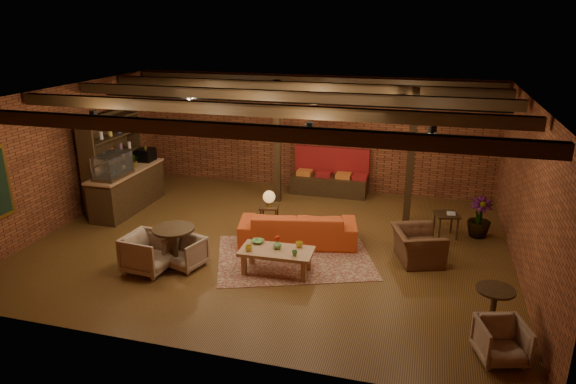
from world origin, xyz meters
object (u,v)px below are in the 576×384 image
(armchair_a, at_px, (148,251))
(armchair_right, at_px, (418,240))
(sofa, at_px, (298,227))
(round_table_right, at_px, (494,302))
(armchair_far, at_px, (502,339))
(round_table_left, at_px, (174,241))
(plant_tall, at_px, (485,179))
(side_table_book, at_px, (447,215))
(armchair_b, at_px, (185,251))
(side_table_lamp, at_px, (269,200))
(coffee_table, at_px, (276,252))

(armchair_a, distance_m, armchair_right, 5.32)
(sofa, xyz_separation_m, round_table_right, (3.76, -2.30, 0.10))
(sofa, relative_size, armchair_far, 3.78)
(round_table_left, height_order, plant_tall, plant_tall)
(sofa, xyz_separation_m, armchair_a, (-2.47, -2.01, 0.05))
(round_table_left, distance_m, armchair_a, 0.53)
(side_table_book, bearing_deg, armchair_far, -80.64)
(side_table_book, distance_m, armchair_far, 4.39)
(sofa, xyz_separation_m, armchair_b, (-1.84, -1.68, -0.03))
(plant_tall, bearing_deg, sofa, -159.39)
(side_table_lamp, bearing_deg, side_table_book, 7.69)
(coffee_table, bearing_deg, round_table_left, -170.30)
(side_table_lamp, height_order, armchair_a, side_table_lamp)
(sofa, height_order, armchair_a, armchair_a)
(coffee_table, relative_size, armchair_a, 1.70)
(round_table_left, xyz_separation_m, plant_tall, (5.83, 3.19, 0.79))
(coffee_table, distance_m, side_table_book, 4.12)
(round_table_right, bearing_deg, plant_tall, 89.28)
(armchair_a, relative_size, plant_tall, 0.30)
(sofa, relative_size, plant_tall, 0.92)
(armchair_b, bearing_deg, coffee_table, 24.49)
(sofa, distance_m, round_table_right, 4.41)
(coffee_table, bearing_deg, plant_tall, 36.37)
(coffee_table, height_order, armchair_b, coffee_table)
(armchair_a, height_order, round_table_right, armchair_a)
(armchair_b, relative_size, armchair_right, 0.66)
(round_table_left, bearing_deg, plant_tall, 28.65)
(armchair_a, bearing_deg, armchair_right, -64.92)
(side_table_book, bearing_deg, plant_tall, 16.25)
(armchair_a, bearing_deg, coffee_table, -71.19)
(side_table_book, xyz_separation_m, round_table_right, (0.67, -3.53, -0.04))
(plant_tall, bearing_deg, armchair_far, -90.00)
(sofa, xyz_separation_m, plant_tall, (3.81, 1.43, 1.00))
(side_table_lamp, distance_m, side_table_book, 4.00)
(sofa, bearing_deg, round_table_left, 28.76)
(sofa, bearing_deg, armchair_right, 163.63)
(round_table_right, bearing_deg, armchair_a, 177.28)
(plant_tall, bearing_deg, side_table_lamp, -170.97)
(armchair_b, xyz_separation_m, round_table_right, (5.60, -0.62, 0.13))
(armchair_a, relative_size, armchair_right, 0.80)
(round_table_right, relative_size, armchair_far, 1.05)
(armchair_far, xyz_separation_m, plant_tall, (0.00, 4.54, 1.03))
(coffee_table, bearing_deg, sofa, 87.42)
(armchair_b, bearing_deg, side_table_book, 46.56)
(side_table_book, bearing_deg, armchair_b, -149.52)
(side_table_lamp, xyz_separation_m, armchair_a, (-1.60, -2.70, -0.27))
(round_table_right, bearing_deg, coffee_table, 166.98)
(side_table_book, distance_m, plant_tall, 1.13)
(coffee_table, relative_size, armchair_b, 2.08)
(sofa, distance_m, coffee_table, 1.42)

